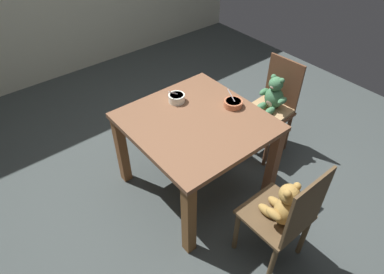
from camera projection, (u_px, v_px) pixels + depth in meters
ground_plane at (196, 186)px, 2.96m from camera, size 5.20×5.20×0.04m
dining_table at (196, 133)px, 2.56m from camera, size 0.97×0.99×0.71m
teddy_chair_near_right at (272, 103)px, 2.98m from camera, size 0.41×0.40×0.90m
teddy_chair_near_front at (284, 211)px, 2.10m from camera, size 0.40×0.38×0.90m
porridge_bowl_terracotta_near_right at (233, 103)px, 2.59m from camera, size 0.15×0.16×0.12m
porridge_bowl_white_far_center at (177, 98)px, 2.64m from camera, size 0.14×0.13×0.13m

